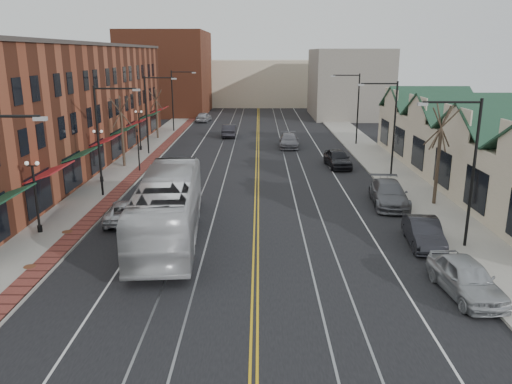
{
  "coord_description": "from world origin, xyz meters",
  "views": [
    {
      "loc": [
        0.18,
        -19.72,
        10.36
      ],
      "look_at": [
        -0.02,
        10.23,
        2.0
      ],
      "focal_mm": 35.0,
      "sensor_mm": 36.0,
      "label": 1
    }
  ],
  "objects_px": {
    "parked_car_a": "(466,278)",
    "parked_car_c": "(389,194)",
    "transit_bus": "(169,207)",
    "parked_car_d": "(338,158)",
    "parked_car_b": "(424,233)",
    "parked_suv": "(126,211)"
  },
  "relations": [
    {
      "from": "transit_bus",
      "to": "parked_car_c",
      "type": "relative_size",
      "value": 2.34
    },
    {
      "from": "parked_suv",
      "to": "parked_car_c",
      "type": "distance_m",
      "value": 17.95
    },
    {
      "from": "parked_car_a",
      "to": "transit_bus",
      "type": "bearing_deg",
      "value": 148.62
    },
    {
      "from": "parked_suv",
      "to": "parked_car_d",
      "type": "distance_m",
      "value": 22.29
    },
    {
      "from": "parked_car_b",
      "to": "parked_car_d",
      "type": "height_order",
      "value": "parked_car_d"
    },
    {
      "from": "parked_suv",
      "to": "parked_car_c",
      "type": "xyz_separation_m",
      "value": [
        17.59,
        3.57,
        0.16
      ]
    },
    {
      "from": "parked_car_a",
      "to": "parked_car_c",
      "type": "xyz_separation_m",
      "value": [
        0.0,
        13.57,
        0.01
      ]
    },
    {
      "from": "parked_car_a",
      "to": "parked_car_c",
      "type": "height_order",
      "value": "parked_car_c"
    },
    {
      "from": "parked_car_a",
      "to": "parked_car_b",
      "type": "height_order",
      "value": "parked_car_a"
    },
    {
      "from": "transit_bus",
      "to": "parked_suv",
      "type": "xyz_separation_m",
      "value": [
        -3.29,
        3.04,
        -1.2
      ]
    },
    {
      "from": "parked_car_d",
      "to": "parked_car_b",
      "type": "bearing_deg",
      "value": -89.68
    },
    {
      "from": "parked_car_a",
      "to": "parked_car_c",
      "type": "bearing_deg",
      "value": 84.59
    },
    {
      "from": "parked_car_b",
      "to": "parked_car_d",
      "type": "distance_m",
      "value": 19.91
    },
    {
      "from": "parked_suv",
      "to": "parked_car_a",
      "type": "height_order",
      "value": "parked_car_a"
    },
    {
      "from": "parked_suv",
      "to": "parked_car_c",
      "type": "bearing_deg",
      "value": -172.61
    },
    {
      "from": "transit_bus",
      "to": "parked_car_d",
      "type": "bearing_deg",
      "value": -128.15
    },
    {
      "from": "parked_car_c",
      "to": "parked_suv",
      "type": "bearing_deg",
      "value": -163.64
    },
    {
      "from": "parked_suv",
      "to": "parked_car_b",
      "type": "xyz_separation_m",
      "value": [
        17.59,
        -4.13,
        0.09
      ]
    },
    {
      "from": "parked_car_a",
      "to": "parked_car_d",
      "type": "bearing_deg",
      "value": 88.53
    },
    {
      "from": "transit_bus",
      "to": "parked_suv",
      "type": "bearing_deg",
      "value": -47.15
    },
    {
      "from": "parked_car_c",
      "to": "parked_car_d",
      "type": "xyz_separation_m",
      "value": [
        -1.77,
        12.14,
        0.01
      ]
    },
    {
      "from": "parked_car_a",
      "to": "parked_car_b",
      "type": "bearing_deg",
      "value": 84.59
    }
  ]
}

